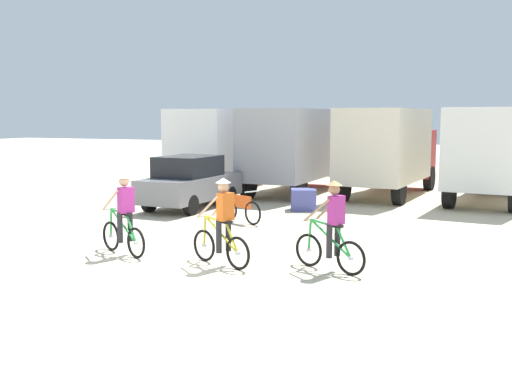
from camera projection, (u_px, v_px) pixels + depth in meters
name	position (u px, v px, depth m)	size (l,w,h in m)	color
ground_plane	(163.00, 269.00, 12.23)	(120.00, 120.00, 0.00)	beige
box_truck_avon_van	(225.00, 144.00, 26.02)	(2.41, 6.75, 3.35)	white
box_truck_grey_hauler	(295.00, 146.00, 24.35)	(2.54, 6.81, 3.35)	#9E9EA3
box_truck_cream_rv	(389.00, 148.00, 23.35)	(2.90, 6.92, 3.35)	beige
box_truck_white_box	(493.00, 150.00, 21.65)	(3.05, 6.96, 3.35)	white
sedan_parked	(190.00, 182.00, 20.30)	(1.92, 4.27, 1.76)	slate
cyclist_orange_shirt	(124.00, 217.00, 13.39)	(1.61, 0.81, 1.82)	black
cyclist_cowboy_hat	(222.00, 225.00, 12.39)	(1.62, 0.79, 1.82)	black
cyclist_near_camera	(332.00, 229.00, 11.95)	(1.63, 0.77, 1.82)	black
bicycle_spare	(241.00, 209.00, 17.55)	(1.58, 0.85, 0.97)	black
supply_crate	(303.00, 200.00, 19.92)	(0.76, 0.79, 0.70)	#4C5199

